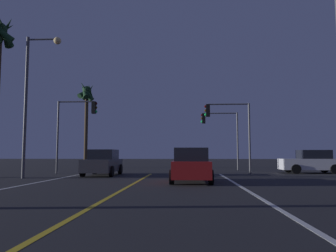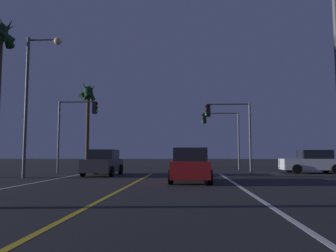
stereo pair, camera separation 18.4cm
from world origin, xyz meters
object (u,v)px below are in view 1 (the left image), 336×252
at_px(car_lead_same_lane, 191,166).
at_px(car_oncoming, 103,163).
at_px(street_lamp_right_near, 320,8).
at_px(street_lamp_left_mid, 34,88).
at_px(traffic_light_far_right, 219,127).
at_px(traffic_light_near_right, 227,121).
at_px(car_crossing_side, 311,162).
at_px(traffic_light_near_left, 77,119).
at_px(palm_tree_left_far, 87,100).

bearing_deg(car_lead_same_lane, car_oncoming, 49.06).
xyz_separation_m(car_oncoming, street_lamp_right_near, (9.39, -12.13, 4.78)).
relative_size(car_lead_same_lane, street_lamp_left_mid, 0.51).
relative_size(car_oncoming, street_lamp_left_mid, 0.51).
bearing_deg(street_lamp_left_mid, traffic_light_far_right, 42.12).
bearing_deg(traffic_light_far_right, street_lamp_left_mid, 42.12).
bearing_deg(street_lamp_right_near, traffic_light_near_right, -86.32).
distance_m(car_crossing_side, traffic_light_near_right, 6.99).
bearing_deg(car_lead_same_lane, traffic_light_far_right, -12.07).
bearing_deg(car_lead_same_lane, traffic_light_near_right, -20.64).
height_order(street_lamp_right_near, street_lamp_left_mid, street_lamp_right_near).
relative_size(car_crossing_side, traffic_light_near_left, 0.80).
height_order(car_oncoming, palm_tree_left_far, palm_tree_left_far).
bearing_deg(palm_tree_left_far, traffic_light_far_right, -16.94).
bearing_deg(car_lead_same_lane, palm_tree_left_far, 32.32).
bearing_deg(traffic_light_far_right, street_lamp_right_near, 92.67).
bearing_deg(street_lamp_right_near, car_crossing_side, -109.02).
distance_m(car_crossing_side, street_lamp_left_mid, 19.71).
bearing_deg(car_crossing_side, traffic_light_near_right, 9.39).
distance_m(car_oncoming, traffic_light_near_right, 9.25).
height_order(car_oncoming, traffic_light_far_right, traffic_light_far_right).
relative_size(traffic_light_near_right, palm_tree_left_far, 0.56).
bearing_deg(palm_tree_left_far, street_lamp_left_mid, -84.36).
distance_m(street_lamp_left_mid, palm_tree_left_far, 15.01).
xyz_separation_m(street_lamp_right_near, street_lamp_left_mid, (-12.82, 9.14, -0.34)).
relative_size(car_crossing_side, traffic_light_far_right, 0.84).
bearing_deg(traffic_light_far_right, car_oncoming, 42.53).
height_order(traffic_light_near_left, traffic_light_far_right, traffic_light_near_left).
bearing_deg(traffic_light_near_left, car_lead_same_lane, -40.94).
bearing_deg(car_crossing_side, palm_tree_left_far, -23.53).
relative_size(car_crossing_side, traffic_light_near_right, 0.85).
relative_size(car_oncoming, street_lamp_right_near, 0.48).
bearing_deg(palm_tree_left_far, street_lamp_right_near, -59.20).
distance_m(car_lead_same_lane, traffic_light_near_right, 8.29).
bearing_deg(traffic_light_near_left, palm_tree_left_far, 103.44).
bearing_deg(street_lamp_left_mid, traffic_light_near_right, 23.83).
height_order(car_lead_same_lane, traffic_light_far_right, traffic_light_far_right).
xyz_separation_m(traffic_light_near_left, street_lamp_left_mid, (-0.82, -5.25, 1.29)).
relative_size(car_oncoming, palm_tree_left_far, 0.48).
bearing_deg(street_lamp_right_near, car_oncoming, -52.25).
xyz_separation_m(traffic_light_near_left, traffic_light_far_right, (11.07, 5.50, -0.16)).
relative_size(car_oncoming, traffic_light_near_left, 0.80).
bearing_deg(palm_tree_left_far, traffic_light_near_left, -76.56).
distance_m(car_oncoming, car_lead_same_lane, 7.59).
distance_m(car_crossing_side, palm_tree_left_far, 22.29).
bearing_deg(car_lead_same_lane, traffic_light_near_left, 49.06).
xyz_separation_m(car_lead_same_lane, traffic_light_near_right, (2.73, 7.24, 2.97)).
height_order(traffic_light_near_right, street_lamp_left_mid, street_lamp_left_mid).
distance_m(car_lead_same_lane, palm_tree_left_far, 20.86).
height_order(car_lead_same_lane, street_lamp_left_mid, street_lamp_left_mid).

